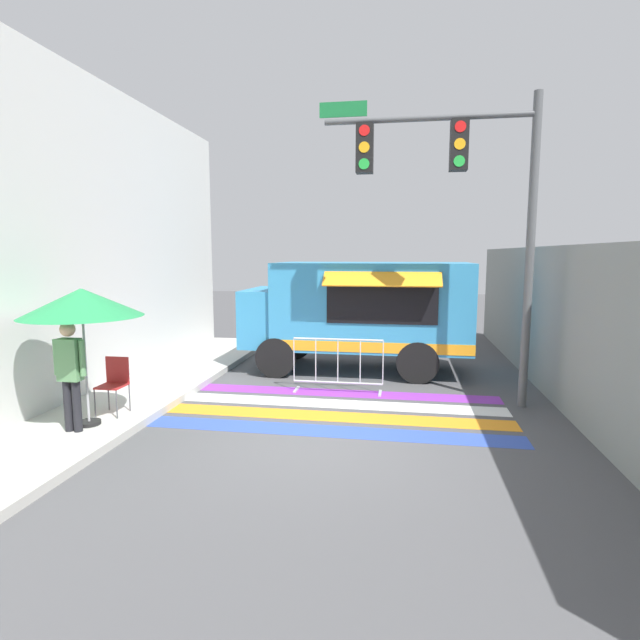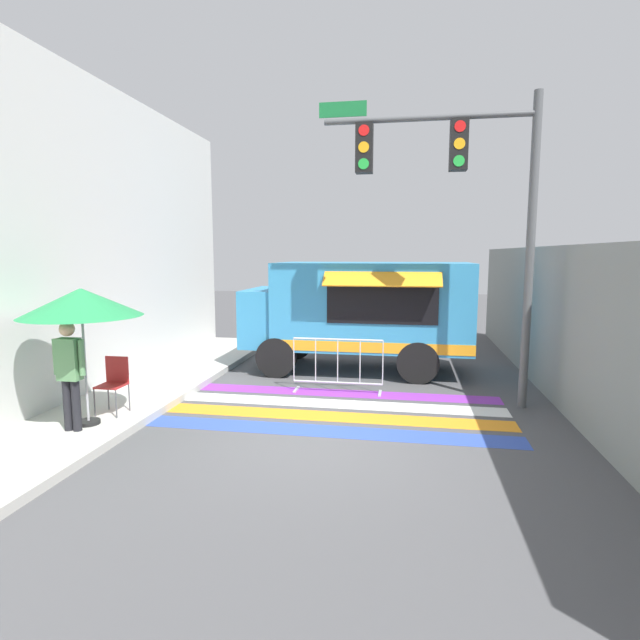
# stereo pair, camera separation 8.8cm
# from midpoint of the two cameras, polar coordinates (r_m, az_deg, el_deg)

# --- Properties ---
(ground_plane) EXTENTS (60.00, 60.00, 0.00)m
(ground_plane) POSITION_cam_midpoint_polar(r_m,az_deg,el_deg) (8.17, 0.51, -13.19)
(ground_plane) COLOR #4C4C4F
(sidewalk_left) EXTENTS (4.40, 16.00, 0.14)m
(sidewalk_left) POSITION_cam_midpoint_polar(r_m,az_deg,el_deg) (10.33, -29.92, -9.35)
(sidewalk_left) COLOR #B7B5AD
(sidewalk_left) RESTS_ON ground_plane
(building_left_facade) EXTENTS (0.25, 16.00, 6.41)m
(building_left_facade) POSITION_cam_midpoint_polar(r_m,az_deg,el_deg) (9.84, -30.41, 8.35)
(building_left_facade) COLOR silver
(building_left_facade) RESTS_ON ground_plane
(concrete_wall_right) EXTENTS (0.20, 16.00, 3.06)m
(concrete_wall_right) POSITION_cam_midpoint_polar(r_m,az_deg,el_deg) (11.04, 25.52, -0.30)
(concrete_wall_right) COLOR gray
(concrete_wall_right) RESTS_ON ground_plane
(crosswalk_painted) EXTENTS (6.40, 2.84, 0.01)m
(crosswalk_painted) POSITION_cam_midpoint_polar(r_m,az_deg,el_deg) (9.47, 1.91, -10.22)
(crosswalk_painted) COLOR #334FB2
(crosswalk_painted) RESTS_ON ground_plane
(food_truck) EXTENTS (5.47, 2.78, 2.69)m
(food_truck) POSITION_cam_midpoint_polar(r_m,az_deg,el_deg) (12.38, 4.30, 1.36)
(food_truck) COLOR #338CBF
(food_truck) RESTS_ON ground_plane
(traffic_signal_pole) EXTENTS (4.01, 0.29, 5.76)m
(traffic_signal_pole) POSITION_cam_midpoint_polar(r_m,az_deg,el_deg) (9.86, 15.91, 14.52)
(traffic_signal_pole) COLOR #515456
(traffic_signal_pole) RESTS_ON ground_plane
(patio_umbrella) EXTENTS (1.87, 1.87, 2.22)m
(patio_umbrella) POSITION_cam_midpoint_polar(r_m,az_deg,el_deg) (8.72, -25.38, 1.77)
(patio_umbrella) COLOR black
(patio_umbrella) RESTS_ON sidewalk_left
(folding_chair) EXTENTS (0.43, 0.43, 0.97)m
(folding_chair) POSITION_cam_midpoint_polar(r_m,az_deg,el_deg) (9.44, -22.21, -6.27)
(folding_chair) COLOR #4C4C51
(folding_chair) RESTS_ON sidewalk_left
(vendor_person) EXTENTS (0.53, 0.23, 1.73)m
(vendor_person) POSITION_cam_midpoint_polar(r_m,az_deg,el_deg) (8.65, -26.45, -5.03)
(vendor_person) COLOR black
(vendor_person) RESTS_ON sidewalk_left
(barricade_front) EXTENTS (1.91, 0.44, 1.15)m
(barricade_front) POSITION_cam_midpoint_polar(r_m,az_deg,el_deg) (10.51, 2.27, -5.25)
(barricade_front) COLOR #B7BABF
(barricade_front) RESTS_ON ground_plane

